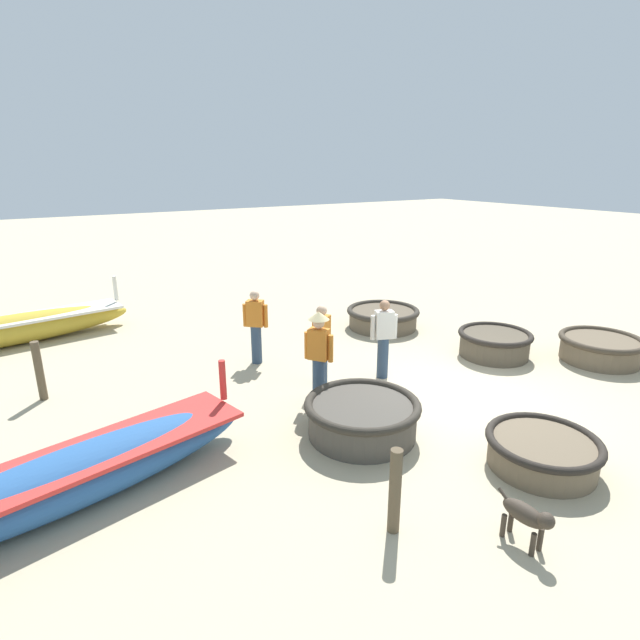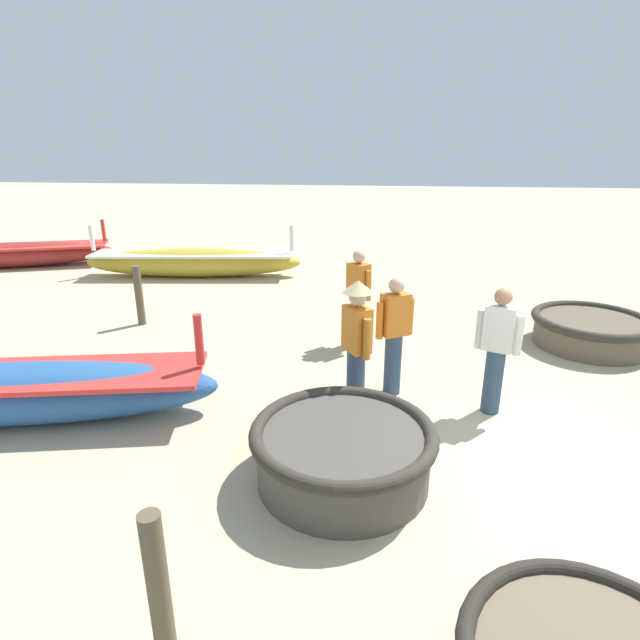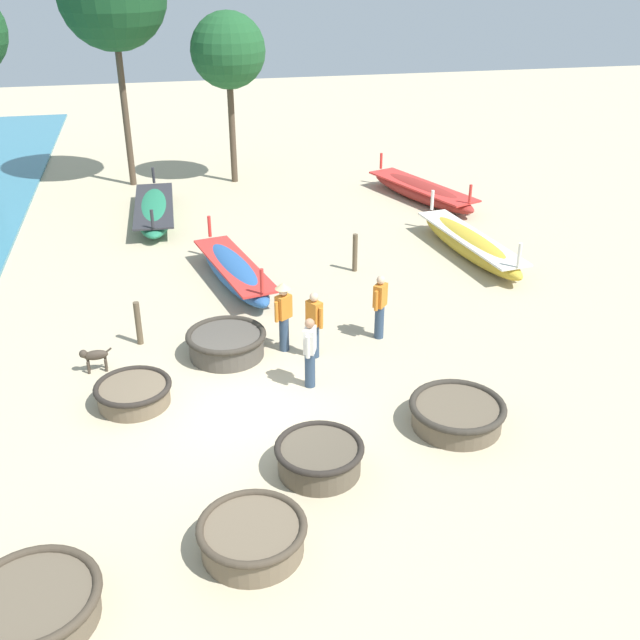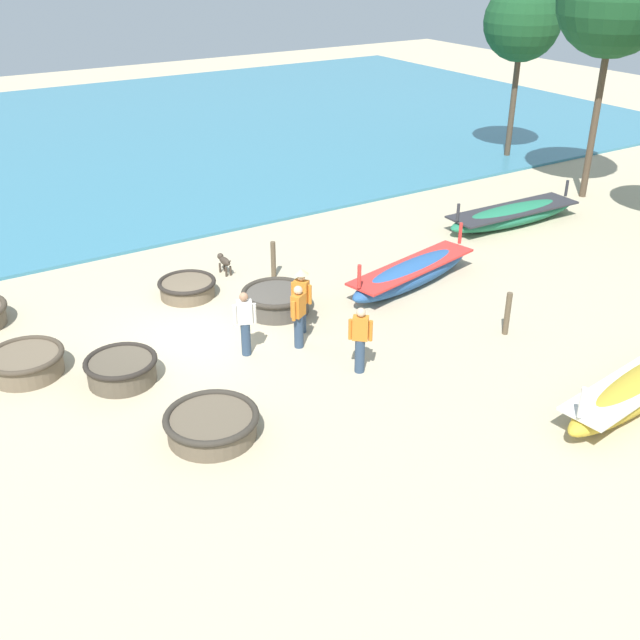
{
  "view_description": "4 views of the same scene",
  "coord_description": "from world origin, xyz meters",
  "px_view_note": "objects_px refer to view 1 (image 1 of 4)",
  "views": [
    {
      "loc": [
        -5.59,
        6.44,
        4.02
      ],
      "look_at": [
        2.17,
        1.56,
        1.16
      ],
      "focal_mm": 28.0,
      "sensor_mm": 36.0,
      "label": 1
    },
    {
      "loc": [
        -4.22,
        1.89,
        3.07
      ],
      "look_at": [
        1.97,
        2.74,
        0.91
      ],
      "focal_mm": 28.0,
      "sensor_mm": 36.0,
      "label": 2
    },
    {
      "loc": [
        -1.16,
        -12.53,
        8.3
      ],
      "look_at": [
        2.01,
        2.14,
        0.7
      ],
      "focal_mm": 42.0,
      "sensor_mm": 36.0,
      "label": 3
    },
    {
      "loc": [
        14.98,
        -5.95,
        8.69
      ],
      "look_at": [
        2.43,
        1.94,
        0.94
      ],
      "focal_mm": 42.0,
      "sensor_mm": 36.0,
      "label": 4
    }
  ],
  "objects_px": {
    "coracle_front_left": "(383,317)",
    "long_boat_ochre_hull": "(80,473)",
    "dog": "(527,517)",
    "coracle_far_left": "(543,451)",
    "long_boat_blue_hull": "(10,330)",
    "mooring_post_mid_beach": "(395,491)",
    "fisherman_hauling": "(319,351)",
    "fisherman_with_hat": "(384,337)",
    "coracle_weathered": "(494,343)",
    "fisherman_standing_left": "(256,325)",
    "coracle_front_right": "(362,416)",
    "coracle_upturned": "(600,348)",
    "fisherman_by_coracle": "(322,343)",
    "mooring_post_shoreline": "(39,371)"
  },
  "relations": [
    {
      "from": "coracle_front_left",
      "to": "long_boat_ochre_hull",
      "type": "distance_m",
      "value": 8.29
    },
    {
      "from": "coracle_front_left",
      "to": "dog",
      "type": "xyz_separation_m",
      "value": [
        -6.87,
        3.57,
        0.09
      ]
    },
    {
      "from": "coracle_far_left",
      "to": "dog",
      "type": "height_order",
      "value": "dog"
    },
    {
      "from": "long_boat_blue_hull",
      "to": "mooring_post_mid_beach",
      "type": "relative_size",
      "value": 5.18
    },
    {
      "from": "long_boat_ochre_hull",
      "to": "fisherman_hauling",
      "type": "distance_m",
      "value": 4.03
    },
    {
      "from": "fisherman_with_hat",
      "to": "mooring_post_mid_beach",
      "type": "bearing_deg",
      "value": 142.7
    },
    {
      "from": "coracle_weathered",
      "to": "long_boat_ochre_hull",
      "type": "distance_m",
      "value": 8.38
    },
    {
      "from": "coracle_front_left",
      "to": "mooring_post_mid_beach",
      "type": "xyz_separation_m",
      "value": [
        -5.92,
        4.64,
        0.25
      ]
    },
    {
      "from": "long_boat_ochre_hull",
      "to": "fisherman_with_hat",
      "type": "xyz_separation_m",
      "value": [
        0.95,
        -5.56,
        0.47
      ]
    },
    {
      "from": "long_boat_blue_hull",
      "to": "fisherman_with_hat",
      "type": "height_order",
      "value": "fisherman_with_hat"
    },
    {
      "from": "coracle_weathered",
      "to": "fisherman_standing_left",
      "type": "bearing_deg",
      "value": 62.19
    },
    {
      "from": "coracle_front_right",
      "to": "coracle_upturned",
      "type": "distance_m",
      "value": 6.15
    },
    {
      "from": "fisherman_with_hat",
      "to": "coracle_upturned",
      "type": "bearing_deg",
      "value": -111.9
    },
    {
      "from": "long_boat_ochre_hull",
      "to": "fisherman_standing_left",
      "type": "distance_m",
      "value": 4.83
    },
    {
      "from": "coracle_front_right",
      "to": "fisherman_standing_left",
      "type": "relative_size",
      "value": 1.14
    },
    {
      "from": "fisherman_by_coracle",
      "to": "mooring_post_mid_beach",
      "type": "distance_m",
      "value": 4.08
    },
    {
      "from": "coracle_front_left",
      "to": "mooring_post_mid_beach",
      "type": "bearing_deg",
      "value": 141.92
    },
    {
      "from": "long_boat_ochre_hull",
      "to": "fisherman_hauling",
      "type": "height_order",
      "value": "fisherman_hauling"
    },
    {
      "from": "coracle_upturned",
      "to": "coracle_front_left",
      "type": "distance_m",
      "value": 4.92
    },
    {
      "from": "long_boat_blue_hull",
      "to": "fisherman_by_coracle",
      "type": "distance_m",
      "value": 7.56
    },
    {
      "from": "coracle_far_left",
      "to": "fisherman_standing_left",
      "type": "height_order",
      "value": "fisherman_standing_left"
    },
    {
      "from": "coracle_front_right",
      "to": "fisherman_by_coracle",
      "type": "distance_m",
      "value": 2.03
    },
    {
      "from": "fisherman_standing_left",
      "to": "coracle_front_left",
      "type": "bearing_deg",
      "value": -83.2
    },
    {
      "from": "long_boat_blue_hull",
      "to": "mooring_post_mid_beach",
      "type": "height_order",
      "value": "long_boat_blue_hull"
    },
    {
      "from": "long_boat_ochre_hull",
      "to": "long_boat_blue_hull",
      "type": "distance_m",
      "value": 7.02
    },
    {
      "from": "long_boat_ochre_hull",
      "to": "coracle_far_left",
      "type": "bearing_deg",
      "value": -115.69
    },
    {
      "from": "long_boat_blue_hull",
      "to": "fisherman_hauling",
      "type": "height_order",
      "value": "fisherman_hauling"
    },
    {
      "from": "fisherman_with_hat",
      "to": "mooring_post_shoreline",
      "type": "xyz_separation_m",
      "value": [
        2.45,
        5.75,
        -0.29
      ]
    },
    {
      "from": "long_boat_blue_hull",
      "to": "fisherman_by_coracle",
      "type": "xyz_separation_m",
      "value": [
        -5.71,
        -4.94,
        0.47
      ]
    },
    {
      "from": "fisherman_by_coracle",
      "to": "fisherman_standing_left",
      "type": "xyz_separation_m",
      "value": [
        1.66,
        0.57,
        0.0
      ]
    },
    {
      "from": "coracle_upturned",
      "to": "long_boat_blue_hull",
      "type": "xyz_separation_m",
      "value": [
        7.85,
        10.62,
        0.08
      ]
    },
    {
      "from": "fisherman_hauling",
      "to": "fisherman_standing_left",
      "type": "xyz_separation_m",
      "value": [
        2.27,
        0.13,
        -0.12
      ]
    },
    {
      "from": "coracle_front_right",
      "to": "coracle_weathered",
      "type": "bearing_deg",
      "value": -75.43
    },
    {
      "from": "coracle_front_right",
      "to": "dog",
      "type": "xyz_separation_m",
      "value": [
        -2.85,
        -0.1,
        0.05
      ]
    },
    {
      "from": "dog",
      "to": "coracle_upturned",
      "type": "bearing_deg",
      "value": -66.62
    },
    {
      "from": "coracle_front_left",
      "to": "mooring_post_mid_beach",
      "type": "distance_m",
      "value": 7.53
    },
    {
      "from": "fisherman_with_hat",
      "to": "fisherman_standing_left",
      "type": "bearing_deg",
      "value": 41.43
    },
    {
      "from": "coracle_weathered",
      "to": "fisherman_hauling",
      "type": "height_order",
      "value": "fisherman_hauling"
    },
    {
      "from": "coracle_far_left",
      "to": "mooring_post_shoreline",
      "type": "bearing_deg",
      "value": 43.18
    },
    {
      "from": "coracle_front_left",
      "to": "fisherman_standing_left",
      "type": "bearing_deg",
      "value": 96.8
    },
    {
      "from": "long_boat_blue_hull",
      "to": "mooring_post_shoreline",
      "type": "height_order",
      "value": "long_boat_blue_hull"
    },
    {
      "from": "coracle_far_left",
      "to": "mooring_post_mid_beach",
      "type": "xyz_separation_m",
      "value": [
        0.12,
        2.56,
        0.27
      ]
    },
    {
      "from": "coracle_upturned",
      "to": "fisherman_by_coracle",
      "type": "height_order",
      "value": "fisherman_by_coracle"
    },
    {
      "from": "long_boat_ochre_hull",
      "to": "mooring_post_shoreline",
      "type": "relative_size",
      "value": 4.35
    },
    {
      "from": "fisherman_by_coracle",
      "to": "fisherman_with_hat",
      "type": "bearing_deg",
      "value": -105.9
    },
    {
      "from": "fisherman_standing_left",
      "to": "mooring_post_mid_beach",
      "type": "distance_m",
      "value": 5.55
    },
    {
      "from": "coracle_far_left",
      "to": "coracle_front_left",
      "type": "bearing_deg",
      "value": -19.03
    },
    {
      "from": "coracle_front_left",
      "to": "long_boat_ochre_hull",
      "type": "relative_size",
      "value": 0.39
    },
    {
      "from": "coracle_front_right",
      "to": "fisherman_by_coracle",
      "type": "bearing_deg",
      "value": -13.85
    },
    {
      "from": "coracle_front_right",
      "to": "fisherman_with_hat",
      "type": "relative_size",
      "value": 1.14
    }
  ]
}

